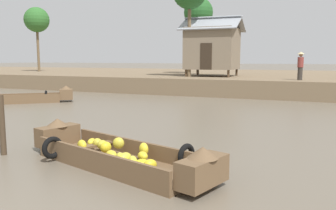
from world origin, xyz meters
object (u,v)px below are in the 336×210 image
at_px(palm_tree_near, 198,13).
at_px(mooring_post, 2,125).
at_px(palm_tree_mid, 37,20).
at_px(banana_boat, 117,154).
at_px(cargo_boat_upstream, 16,97).
at_px(vendor_person, 300,64).
at_px(stilt_house_left, 212,48).

relative_size(palm_tree_near, mooring_post, 4.21).
bearing_deg(mooring_post, palm_tree_mid, 131.02).
xyz_separation_m(banana_boat, cargo_boat_upstream, (-10.67, 7.44, 0.03)).
height_order(banana_boat, vendor_person, vendor_person).
bearing_deg(banana_boat, mooring_post, -175.00).
height_order(stilt_house_left, mooring_post, stilt_house_left).
relative_size(cargo_boat_upstream, mooring_post, 3.42).
bearing_deg(banana_boat, palm_tree_mid, 135.81).
distance_m(banana_boat, mooring_post, 3.10).
xyz_separation_m(banana_boat, palm_tree_near, (-5.13, 21.71, 5.81)).
bearing_deg(palm_tree_mid, mooring_post, -48.98).
relative_size(cargo_boat_upstream, palm_tree_near, 0.81).
distance_m(banana_boat, palm_tree_mid, 30.19).
height_order(banana_boat, palm_tree_near, palm_tree_near).
relative_size(stilt_house_left, palm_tree_mid, 0.68).
xyz_separation_m(palm_tree_near, mooring_post, (2.08, -21.98, -5.34)).
xyz_separation_m(banana_boat, mooring_post, (-3.05, -0.27, 0.47)).
height_order(cargo_boat_upstream, stilt_house_left, stilt_house_left).
bearing_deg(vendor_person, banana_boat, -101.36).
bearing_deg(palm_tree_mid, cargo_boat_upstream, -51.31).
relative_size(cargo_boat_upstream, vendor_person, 3.06).
xyz_separation_m(stilt_house_left, palm_tree_mid, (-18.33, 2.48, 2.92)).
bearing_deg(stilt_house_left, palm_tree_mid, 172.31).
relative_size(banana_boat, palm_tree_near, 0.82).
relative_size(banana_boat, palm_tree_mid, 0.82).
bearing_deg(stilt_house_left, palm_tree_near, 122.07).
relative_size(banana_boat, cargo_boat_upstream, 1.00).
bearing_deg(banana_boat, vendor_person, 78.64).
height_order(stilt_house_left, vendor_person, stilt_house_left).
height_order(cargo_boat_upstream, mooring_post, mooring_post).
relative_size(vendor_person, mooring_post, 1.12).
relative_size(cargo_boat_upstream, stilt_house_left, 1.20).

